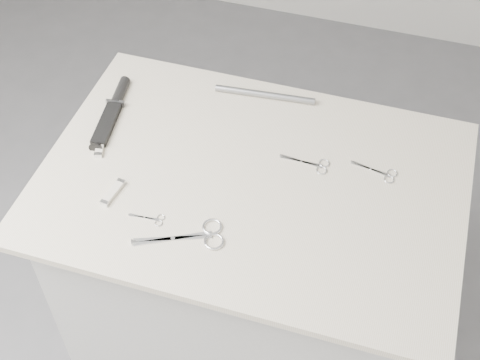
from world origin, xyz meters
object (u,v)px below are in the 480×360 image
(sheathed_knife, at_px, (113,108))
(pocket_knife_b, at_px, (113,192))
(embroidery_scissors_a, at_px, (313,164))
(tiny_scissors, at_px, (152,219))
(metal_rail, at_px, (265,95))
(pocket_knife_a, at_px, (101,145))
(embroidery_scissors_b, at_px, (382,173))
(large_shears, at_px, (199,236))
(plinth, at_px, (250,287))

(sheathed_knife, bearing_deg, pocket_knife_b, -163.50)
(embroidery_scissors_a, height_order, sheathed_knife, sheathed_knife)
(tiny_scissors, height_order, metal_rail, metal_rail)
(tiny_scissors, xyz_separation_m, metal_rail, (0.13, 0.47, 0.01))
(pocket_knife_a, xyz_separation_m, pocket_knife_b, (0.09, -0.13, 0.00))
(embroidery_scissors_b, bearing_deg, pocket_knife_b, -146.36)
(embroidery_scissors_b, xyz_separation_m, tiny_scissors, (-0.47, -0.29, -0.00))
(large_shears, bearing_deg, pocket_knife_b, 141.85)
(pocket_knife_a, bearing_deg, embroidery_scissors_a, -95.18)
(embroidery_scissors_b, distance_m, pocket_knife_b, 0.63)
(large_shears, xyz_separation_m, pocket_knife_b, (-0.23, 0.06, 0.00))
(tiny_scissors, xyz_separation_m, pocket_knife_a, (-0.21, 0.18, 0.00))
(large_shears, bearing_deg, tiny_scissors, 149.00)
(embroidery_scissors_a, bearing_deg, plinth, -143.14)
(large_shears, bearing_deg, plinth, 47.77)
(tiny_scissors, height_order, pocket_knife_b, pocket_knife_b)
(plinth, distance_m, pocket_knife_a, 0.61)
(pocket_knife_b, bearing_deg, embroidery_scissors_b, -58.71)
(sheathed_knife, bearing_deg, embroidery_scissors_a, -101.28)
(plinth, distance_m, embroidery_scissors_b, 0.56)
(large_shears, relative_size, pocket_knife_b, 2.37)
(embroidery_scissors_b, height_order, tiny_scissors, same)
(plinth, relative_size, pocket_knife_b, 10.86)
(embroidery_scissors_a, xyz_separation_m, tiny_scissors, (-0.31, -0.27, -0.00))
(embroidery_scissors_a, distance_m, pocket_knife_b, 0.48)
(large_shears, xyz_separation_m, embroidery_scissors_a, (0.19, 0.28, -0.00))
(large_shears, xyz_separation_m, metal_rail, (0.01, 0.48, 0.01))
(large_shears, height_order, sheathed_knife, sheathed_knife)
(sheathed_knife, distance_m, pocket_knife_b, 0.29)
(metal_rail, bearing_deg, pocket_knife_b, -119.69)
(plinth, xyz_separation_m, embroidery_scissors_a, (0.13, 0.09, 0.47))
(large_shears, relative_size, embroidery_scissors_a, 1.63)
(plinth, distance_m, tiny_scissors, 0.54)
(sheathed_knife, xyz_separation_m, pocket_knife_b, (0.12, -0.26, -0.00))
(tiny_scissors, bearing_deg, sheathed_knife, 122.91)
(metal_rail, bearing_deg, large_shears, -91.61)
(large_shears, xyz_separation_m, tiny_scissors, (-0.12, 0.01, -0.00))
(plinth, xyz_separation_m, large_shears, (-0.06, -0.20, 0.47))
(plinth, bearing_deg, metal_rail, 99.74)
(plinth, height_order, embroidery_scissors_b, embroidery_scissors_b)
(embroidery_scissors_a, height_order, metal_rail, metal_rail)
(tiny_scissors, bearing_deg, large_shears, -10.99)
(plinth, xyz_separation_m, tiny_scissors, (-0.18, -0.18, 0.47))
(sheathed_knife, height_order, pocket_knife_a, sheathed_knife)
(embroidery_scissors_a, relative_size, pocket_knife_a, 1.46)
(embroidery_scissors_a, distance_m, metal_rail, 0.27)
(embroidery_scissors_a, bearing_deg, sheathed_knife, 178.93)
(sheathed_knife, xyz_separation_m, pocket_knife_a, (0.02, -0.13, -0.00))
(embroidery_scissors_a, distance_m, sheathed_knife, 0.54)
(tiny_scissors, bearing_deg, plinth, 40.86)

